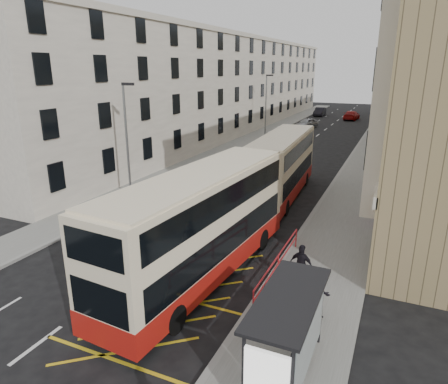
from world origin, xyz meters
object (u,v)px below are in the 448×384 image
at_px(double_decker_rear, 282,166).
at_px(pedestrian_mid, 318,297).
at_px(street_lamp_near, 127,136).
at_px(street_lamp_far, 266,102).
at_px(white_van, 282,132).
at_px(bus_shelter, 289,327).
at_px(double_decker_front, 201,226).
at_px(pedestrian_far, 301,265).
at_px(car_red, 352,115).
at_px(car_silver, 306,123).
at_px(car_dark, 320,112).

xyz_separation_m(double_decker_rear, pedestrian_mid, (5.49, -13.99, -1.29)).
distance_m(street_lamp_near, double_decker_rear, 10.99).
relative_size(street_lamp_far, white_van, 1.48).
bearing_deg(bus_shelter, double_decker_front, 137.13).
bearing_deg(pedestrian_mid, double_decker_front, 135.35).
distance_m(bus_shelter, pedestrian_far, 6.01).
height_order(street_lamp_near, white_van, street_lamp_near).
xyz_separation_m(street_lamp_near, pedestrian_mid, (14.86, -8.73, -3.60)).
bearing_deg(car_red, street_lamp_far, 74.19).
bearing_deg(street_lamp_near, car_silver, 85.17).
bearing_deg(white_van, car_dark, 98.44).
relative_size(double_decker_front, car_dark, 2.56).
height_order(pedestrian_far, car_dark, pedestrian_far).
xyz_separation_m(street_lamp_near, pedestrian_far, (13.71, -6.56, -3.58)).
height_order(street_lamp_near, car_silver, street_lamp_near).
distance_m(bus_shelter, street_lamp_near, 19.38).
height_order(double_decker_front, car_red, double_decker_front).
height_order(pedestrian_mid, car_silver, pedestrian_mid).
bearing_deg(street_lamp_near, car_dark, 87.95).
bearing_deg(bus_shelter, car_dark, 100.29).
relative_size(car_silver, car_red, 0.84).
height_order(street_lamp_near, car_dark, street_lamp_near).
distance_m(street_lamp_near, car_dark, 57.39).
distance_m(double_decker_rear, car_red, 48.33).
bearing_deg(pedestrian_far, car_silver, -64.08).
distance_m(double_decker_front, double_decker_rear, 12.74).
distance_m(street_lamp_far, car_dark, 27.57).
relative_size(double_decker_front, white_van, 2.29).
xyz_separation_m(double_decker_front, white_van, (-7.11, 37.58, -1.73)).
relative_size(pedestrian_mid, car_red, 0.33).
xyz_separation_m(double_decker_front, pedestrian_far, (4.30, 0.92, -1.42)).
xyz_separation_m(double_decker_rear, pedestrian_far, (4.34, -11.82, -1.26)).
height_order(bus_shelter, car_dark, bus_shelter).
relative_size(bus_shelter, street_lamp_far, 0.53).
height_order(bus_shelter, double_decker_front, double_decker_front).
height_order(street_lamp_far, double_decker_front, street_lamp_far).
bearing_deg(double_decker_front, pedestrian_far, 16.60).
bearing_deg(double_decker_rear, car_red, 88.03).
distance_m(bus_shelter, car_dark, 70.77).
relative_size(double_decker_rear, pedestrian_mid, 6.52).
xyz_separation_m(bus_shelter, white_van, (-12.40, 42.49, -1.39)).
xyz_separation_m(street_lamp_near, double_decker_rear, (9.37, 5.26, -2.31)).
bearing_deg(double_decker_front, street_lamp_far, 108.59).
relative_size(pedestrian_far, car_dark, 0.38).
xyz_separation_m(bus_shelter, car_dark, (-12.64, 69.62, -1.34)).
bearing_deg(car_red, street_lamp_near, 84.93).
bearing_deg(car_red, double_decker_front, 94.79).
distance_m(double_decker_rear, pedestrian_mid, 15.09).
distance_m(double_decker_rear, car_dark, 52.50).
relative_size(street_lamp_near, car_dark, 1.65).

